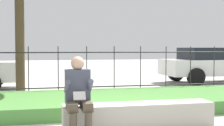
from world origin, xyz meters
name	(u,v)px	position (x,y,z in m)	size (l,w,h in m)	color
stone_bench	(139,117)	(0.39, 0.00, 0.19)	(2.56, 0.46, 0.44)	#B7B2A3
person_seated_reader	(78,94)	(-0.66, -0.26, 0.67)	(0.42, 0.73, 1.24)	black
grass_berm	(97,102)	(0.00, 1.96, 0.14)	(10.58, 2.51, 0.27)	#4C893D
iron_fence	(87,70)	(0.00, 3.56, 0.75)	(8.58, 0.03, 1.41)	#232326
car_parked_right	(215,64)	(5.45, 6.09, 0.74)	(4.24, 1.93, 1.38)	silver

